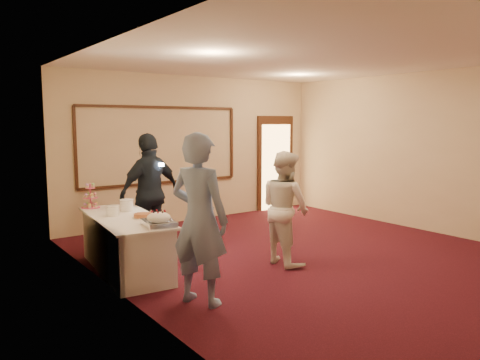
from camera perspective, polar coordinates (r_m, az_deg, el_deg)
name	(u,v)px	position (r m, az deg, el deg)	size (l,w,h in m)	color
floor	(313,257)	(7.37, 8.93, -9.23)	(7.00, 7.00, 0.00)	black
room_walls	(316,124)	(7.07, 9.25, 6.72)	(6.04, 7.04, 3.02)	beige
wall_molding	(162,145)	(9.46, -9.51, 4.21)	(3.45, 0.04, 1.55)	#371E10
doorway	(275,164)	(11.12, 4.32, 2.01)	(1.05, 0.07, 2.20)	#371E10
buffet_table	(126,244)	(6.71, -13.78, -7.53)	(1.03, 2.17, 0.77)	silver
pavlova_tray	(159,219)	(5.94, -9.89, -4.77)	(0.42, 0.54, 0.18)	#B3B4BA
cupcake_stand	(91,198)	(7.41, -17.76, -2.14)	(0.28, 0.28, 0.40)	#DC5082
plate_stack_a	(113,211)	(6.70, -15.24, -3.65)	(0.17, 0.17, 0.14)	white
plate_stack_b	(127,205)	(7.01, -13.66, -3.01)	(0.20, 0.20, 0.17)	white
tart	(143,216)	(6.47, -11.69, -4.31)	(0.30, 0.30, 0.06)	white
man	(199,219)	(5.28, -4.98, -4.79)	(0.71, 0.47, 1.95)	#7895CB
woman	(285,208)	(6.82, 5.51, -3.38)	(0.80, 0.62, 1.65)	white
guest	(150,193)	(7.55, -10.87, -1.53)	(1.11, 0.46, 1.89)	black
camera_flash	(161,165)	(7.38, -9.56, 1.86)	(0.07, 0.04, 0.05)	white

